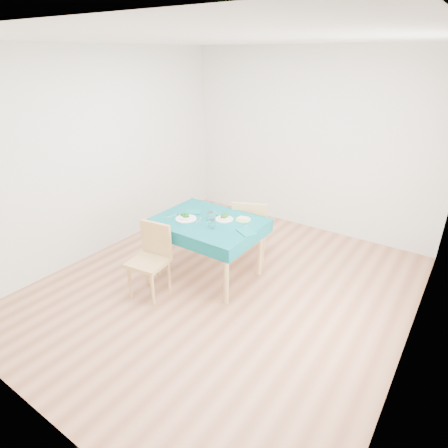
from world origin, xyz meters
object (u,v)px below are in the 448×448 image
Objects in this scene: chair_near at (148,257)px; bowl_far at (224,217)px; chair_far at (251,216)px; table at (208,248)px; bowl_near at (186,216)px; side_plate at (243,219)px.

chair_near reaches higher than bowl_far.
chair_near is 0.86× the size of chair_far.
bowl_near is (-0.24, -0.13, 0.42)m from table.
bowl_near is 1.17× the size of bowl_far.
chair_far is (0.16, 0.75, 0.20)m from table.
side_plate is at bearing 33.42° from bowl_near.
bowl_far reaches higher than table.
table is 0.46m from bowl_far.
bowl_near is at bearing 75.66° from chair_near.
chair_far is 0.56m from side_plate.
chair_far is 5.39× the size of bowl_far.
side_plate is at bearing 33.61° from bowl_far.
bowl_near is at bearing 41.09° from chair_far.
chair_near is (-0.30, -0.73, 0.12)m from table.
bowl_near reaches higher than table.
bowl_near is (0.07, 0.61, 0.30)m from chair_near.
chair_far reaches higher than table.
bowl_near reaches higher than side_plate.
chair_far is 0.66m from bowl_far.
bowl_far is at bearing 54.17° from chair_near.
table is 0.79m from chair_far.
bowl_far is (0.45, 0.86, 0.29)m from chair_near.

